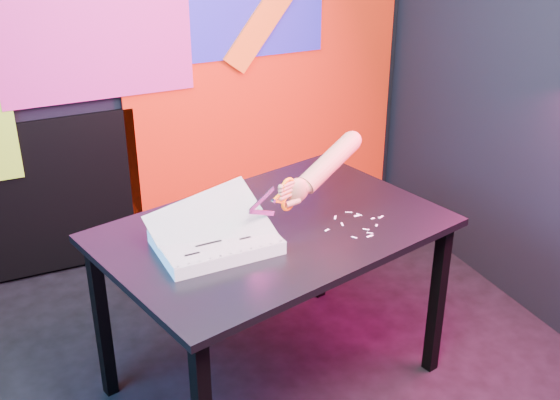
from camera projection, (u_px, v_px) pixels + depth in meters
name	position (u px, v px, depth m)	size (l,w,h in m)	color
room	(259.00, 96.00, 2.24)	(3.01, 3.01, 2.71)	black
backdrop	(162.00, 89.00, 3.63)	(2.88, 0.05, 2.08)	red
work_table	(273.00, 245.00, 2.75)	(1.47, 1.16, 0.75)	black
printout_stack	(216.00, 241.00, 2.55)	(0.45, 0.33, 0.22)	silver
scissors	(285.00, 196.00, 2.63)	(0.22, 0.10, 0.14)	#8990A9
hand_forearm	(324.00, 167.00, 2.75)	(0.42, 0.20, 0.20)	#9D5F4E
paper_clippings	(358.00, 223.00, 2.74)	(0.27, 0.22, 0.00)	white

